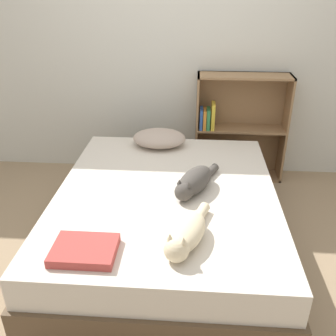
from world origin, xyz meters
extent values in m
plane|color=#997F60|center=(0.00, 0.00, 0.00)|extent=(8.00, 8.00, 0.00)
cube|color=silver|center=(0.00, 1.35, 1.25)|extent=(8.00, 0.06, 2.50)
cube|color=brown|center=(0.00, 0.00, 0.14)|extent=(1.55, 1.90, 0.28)
cube|color=beige|center=(0.00, 0.00, 0.39)|extent=(1.51, 1.84, 0.21)
ellipsoid|color=#B29E8E|center=(-0.12, 0.75, 0.57)|extent=(0.45, 0.33, 0.14)
ellipsoid|color=beige|center=(0.16, -0.56, 0.56)|extent=(0.29, 0.41, 0.13)
sphere|color=beige|center=(0.11, -0.71, 0.56)|extent=(0.14, 0.14, 0.14)
cone|color=beige|center=(0.14, -0.72, 0.64)|extent=(0.04, 0.04, 0.03)
cone|color=beige|center=(0.07, -0.70, 0.64)|extent=(0.04, 0.04, 0.03)
cylinder|color=beige|center=(0.24, -0.32, 0.53)|extent=(0.11, 0.18, 0.06)
ellipsoid|color=#47423D|center=(0.20, 0.01, 0.57)|extent=(0.32, 0.41, 0.16)
sphere|color=#47423D|center=(0.12, -0.13, 0.57)|extent=(0.12, 0.12, 0.12)
cone|color=#47423D|center=(0.15, -0.15, 0.63)|extent=(0.04, 0.04, 0.03)
cone|color=#47423D|center=(0.09, -0.12, 0.63)|extent=(0.04, 0.04, 0.03)
cylinder|color=#47423D|center=(0.31, 0.24, 0.53)|extent=(0.13, 0.18, 0.06)
cube|color=#8E6B47|center=(0.20, 1.18, 0.51)|extent=(0.02, 0.26, 1.03)
cube|color=#8E6B47|center=(1.04, 1.18, 0.51)|extent=(0.02, 0.26, 1.03)
cube|color=#8E6B47|center=(0.62, 1.18, 0.01)|extent=(0.86, 0.26, 0.02)
cube|color=#8E6B47|center=(0.62, 1.18, 1.02)|extent=(0.86, 0.26, 0.02)
cube|color=#8E6B47|center=(0.62, 1.18, 0.51)|extent=(0.82, 0.26, 0.02)
cube|color=#8E6B47|center=(0.62, 1.30, 0.51)|extent=(0.86, 0.02, 1.03)
cube|color=#2D519E|center=(0.24, 1.14, 0.62)|extent=(0.03, 0.16, 0.19)
cube|color=orange|center=(0.28, 1.14, 0.62)|extent=(0.03, 0.16, 0.18)
cube|color=#337F47|center=(0.31, 1.14, 0.62)|extent=(0.03, 0.16, 0.19)
cube|color=gold|center=(0.35, 1.14, 0.65)|extent=(0.03, 0.16, 0.25)
cube|color=#B2423D|center=(-0.39, -0.70, 0.52)|extent=(0.34, 0.26, 0.05)
camera|label=1|loc=(0.17, -2.23, 1.82)|focal=40.00mm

